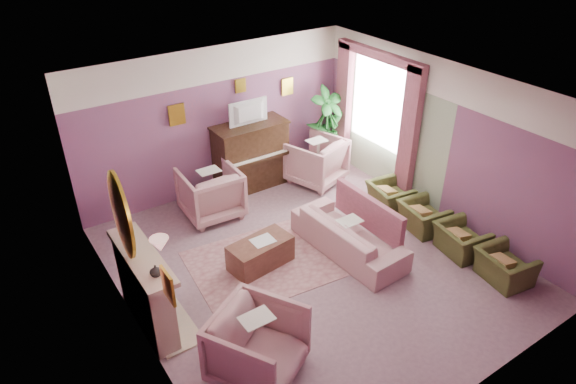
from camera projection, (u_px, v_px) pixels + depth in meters
floor at (311, 263)px, 8.18m from camera, size 5.50×6.00×0.01m
ceiling at (316, 96)px, 6.75m from camera, size 5.50×6.00×0.01m
wall_back at (218, 121)px, 9.60m from camera, size 5.50×0.02×2.80m
wall_front at (485, 308)px, 5.33m from camera, size 5.50×0.02×2.80m
wall_left at (128, 252)px, 6.14m from camera, size 0.02×6.00×2.80m
wall_right at (442, 142)px, 8.79m from camera, size 0.02×6.00×2.80m
picture_rail_band at (214, 64)px, 9.05m from camera, size 5.50×0.01×0.65m
stripe_panel at (386, 134)px, 9.88m from camera, size 0.01×3.00×2.15m
fireplace_surround at (145, 292)px, 6.79m from camera, size 0.30×1.40×1.10m
fireplace_inset at (154, 297)px, 6.92m from camera, size 0.18×0.72×0.68m
fire_ember at (159, 306)px, 7.03m from camera, size 0.06×0.54×0.10m
mantel_shelf at (141, 257)px, 6.52m from camera, size 0.40×1.55×0.07m
hearth at (165, 316)px, 7.16m from camera, size 0.55×1.50×0.02m
mirror_frame at (122, 216)px, 6.10m from camera, size 0.04×0.72×1.20m
mirror_glass at (124, 215)px, 6.11m from camera, size 0.01×0.60×1.06m
sconce_shade at (160, 245)px, 5.30m from camera, size 0.20×0.20×0.16m
piano at (251, 156)px, 10.00m from camera, size 1.40×0.60×1.30m
piano_keyshelf at (260, 160)px, 9.71m from camera, size 1.30×0.12×0.06m
piano_keys at (260, 158)px, 9.69m from camera, size 1.20×0.08×0.02m
piano_top at (250, 125)px, 9.66m from camera, size 1.45×0.65×0.04m
television at (250, 111)px, 9.48m from camera, size 0.80×0.12×0.48m
print_back_left at (177, 115)px, 9.02m from camera, size 0.30×0.03×0.38m
print_back_right at (287, 86)px, 10.13m from camera, size 0.26×0.03×0.34m
print_back_mid at (240, 86)px, 9.51m from camera, size 0.22×0.03×0.26m
print_left_wall at (168, 286)px, 5.14m from camera, size 0.03×0.28×0.36m
window_blind at (379, 100)px, 9.72m from camera, size 0.03×1.40×1.80m
curtain_left at (409, 137)px, 9.23m from camera, size 0.16×0.34×2.60m
curtain_right at (344, 106)px, 10.54m from camera, size 0.16×0.34×2.60m
pelmet at (380, 55)px, 9.24m from camera, size 0.16×2.20×0.16m
mantel_plant at (125, 225)px, 6.83m from camera, size 0.16×0.16×0.28m
mantel_vase at (156, 271)px, 6.11m from camera, size 0.16×0.16×0.16m
area_rug at (271, 261)px, 8.23m from camera, size 2.67×2.05×0.01m
coffee_table at (261, 254)px, 8.03m from camera, size 1.05×0.62×0.45m
table_paper at (263, 241)px, 7.94m from camera, size 0.35×0.28×0.01m
sofa at (349, 230)px, 8.26m from camera, size 0.69×2.06×0.83m
sofa_throw at (368, 213)px, 8.36m from camera, size 0.10×1.56×0.57m
floral_armchair_left at (210, 190)px, 9.15m from camera, size 0.98×0.98×1.02m
floral_armchair_right at (316, 159)px, 10.22m from camera, size 0.98×0.98×1.02m
floral_armchair_front at (258, 343)px, 6.08m from camera, size 0.98×0.98×1.02m
olive_chair_a at (505, 262)px, 7.68m from camera, size 0.54×0.76×0.66m
olive_chair_b at (461, 236)px, 8.26m from camera, size 0.54×0.76×0.66m
olive_chair_c at (423, 213)px, 8.84m from camera, size 0.54×0.76×0.66m
olive_chair_d at (390, 193)px, 9.43m from camera, size 0.54×0.76×0.66m
side_table at (325, 151)px, 10.87m from camera, size 0.52×0.52×0.70m
side_plant_big at (326, 129)px, 10.61m from camera, size 0.30×0.30×0.34m
side_plant_small at (334, 130)px, 10.61m from camera, size 0.16×0.16×0.28m
palm_pot at (326, 160)px, 10.91m from camera, size 0.34×0.34×0.34m
palm_plant at (327, 121)px, 10.45m from camera, size 0.76×0.76×1.44m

